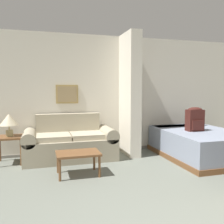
# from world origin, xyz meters

# --- Properties ---
(wall_back) EXTENTS (6.90, 0.16, 2.60)m
(wall_back) POSITION_xyz_m (-0.00, 4.04, 1.29)
(wall_back) COLOR silver
(wall_back) RESTS_ON ground_plane
(wall_partition_pillar) EXTENTS (0.24, 0.76, 2.60)m
(wall_partition_pillar) POSITION_xyz_m (0.34, 3.60, 1.30)
(wall_partition_pillar) COLOR silver
(wall_partition_pillar) RESTS_ON ground_plane
(couch) EXTENTS (1.84, 0.84, 0.90)m
(couch) POSITION_xyz_m (-0.96, 3.56, 0.33)
(couch) COLOR tan
(couch) RESTS_ON ground_plane
(coffee_table) EXTENTS (0.71, 0.48, 0.38)m
(coffee_table) POSITION_xyz_m (-0.94, 2.56, 0.34)
(coffee_table) COLOR brown
(coffee_table) RESTS_ON ground_plane
(side_table) EXTENTS (0.48, 0.48, 0.52)m
(side_table) POSITION_xyz_m (-2.09, 3.58, 0.45)
(side_table) COLOR brown
(side_table) RESTS_ON ground_plane
(table_lamp) EXTENTS (0.34, 0.34, 0.43)m
(table_lamp) POSITION_xyz_m (-2.09, 3.58, 0.83)
(table_lamp) COLOR tan
(table_lamp) RESTS_ON side_table
(bed) EXTENTS (1.45, 2.01, 0.56)m
(bed) POSITION_xyz_m (1.64, 2.94, 0.29)
(bed) COLOR brown
(bed) RESTS_ON ground_plane
(backpack) EXTENTS (0.34, 0.22, 0.49)m
(backpack) POSITION_xyz_m (1.51, 2.93, 0.82)
(backpack) COLOR #471E19
(backpack) RESTS_ON bed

